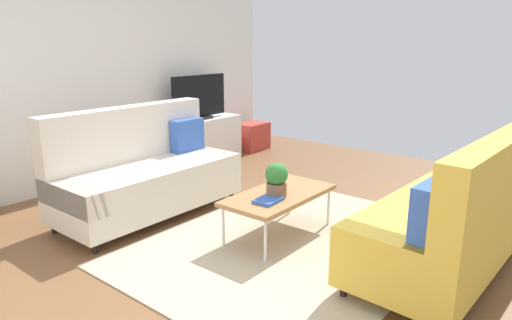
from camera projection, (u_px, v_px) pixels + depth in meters
name	position (u px, v px, depth m)	size (l,w,h in m)	color
ground_plane	(263.00, 240.00, 4.12)	(7.68, 7.68, 0.00)	brown
wall_far	(81.00, 67.00, 5.46)	(6.40, 0.12, 2.90)	white
area_rug	(293.00, 243.00, 4.05)	(2.90, 2.20, 0.01)	tan
couch_beige	(146.00, 172.00, 4.67)	(1.90, 0.84, 1.10)	beige
couch_green	(452.00, 218.00, 3.44)	(1.94, 0.93, 1.10)	gold
coffee_table	(279.00, 196.00, 4.11)	(1.10, 0.56, 0.42)	#9E7042
tv_console	(200.00, 140.00, 6.74)	(1.40, 0.44, 0.64)	silver
tv	(199.00, 98.00, 6.57)	(1.00, 0.20, 0.64)	black
storage_trunk	(252.00, 136.00, 7.54)	(0.52, 0.40, 0.44)	#B2382D
potted_plant	(277.00, 179.00, 3.97)	(0.20, 0.20, 0.31)	brown
table_book_0	(268.00, 200.00, 3.87)	(0.24, 0.18, 0.03)	#3359B2
vase_0	(166.00, 118.00, 6.23)	(0.12, 0.12, 0.18)	#B24C4C
bottle_0	(180.00, 115.00, 6.31)	(0.06, 0.06, 0.22)	gold
bottle_1	(186.00, 116.00, 6.40)	(0.05, 0.05, 0.17)	#3359B2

